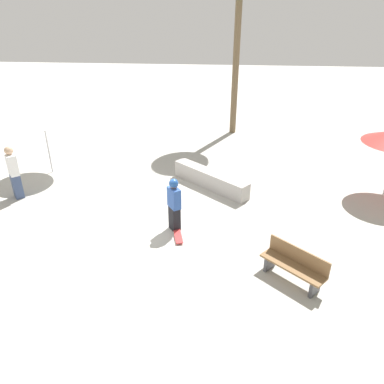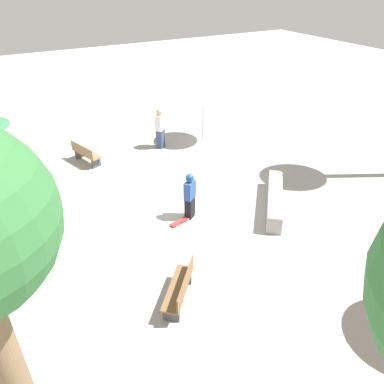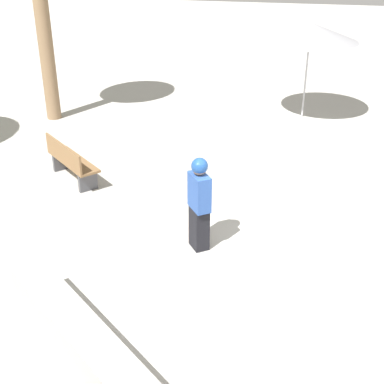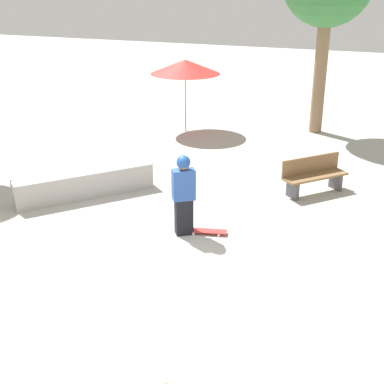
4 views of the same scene
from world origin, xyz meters
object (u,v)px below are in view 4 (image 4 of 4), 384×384
at_px(skateboard, 206,231).
at_px(concrete_ledge, 85,184).
at_px(bench_near, 314,175).
at_px(skater_main, 184,192).
at_px(shade_umbrella_red, 185,67).

xyz_separation_m(skateboard, concrete_ledge, (0.77, 3.25, 0.24)).
relative_size(concrete_ledge, bench_near, 1.85).
distance_m(skater_main, bench_near, 3.70).
height_order(concrete_ledge, shade_umbrella_red, shade_umbrella_red).
bearing_deg(skater_main, skateboard, -15.93).
bearing_deg(skateboard, shade_umbrella_red, 101.53).
xyz_separation_m(skater_main, bench_near, (3.10, -1.97, -0.45)).
distance_m(skateboard, bench_near, 3.36).
xyz_separation_m(skater_main, skateboard, (0.15, -0.42, -0.81)).
height_order(skater_main, concrete_ledge, skater_main).
bearing_deg(skateboard, concrete_ledge, 152.60).
relative_size(skater_main, bench_near, 1.09).
bearing_deg(concrete_ledge, shade_umbrella_red, 0.04).
height_order(bench_near, shade_umbrella_red, shade_umbrella_red).
bearing_deg(shade_umbrella_red, skater_main, -157.76).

